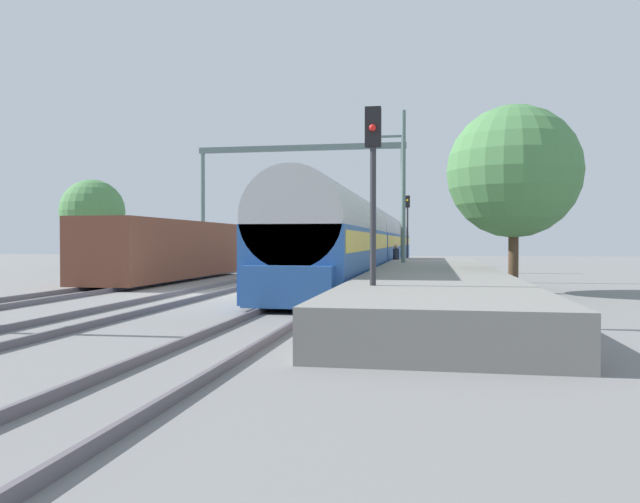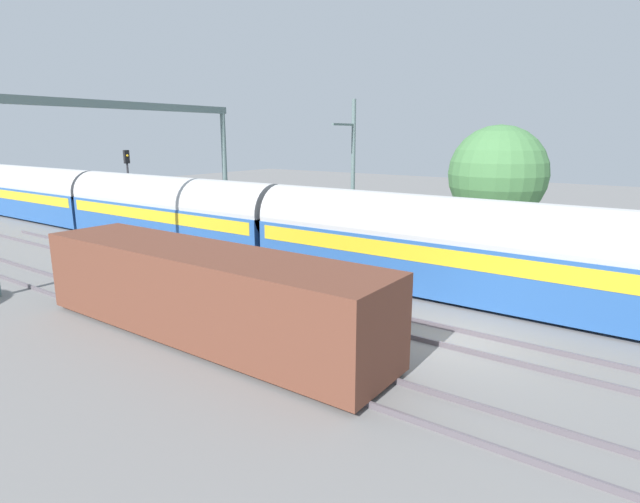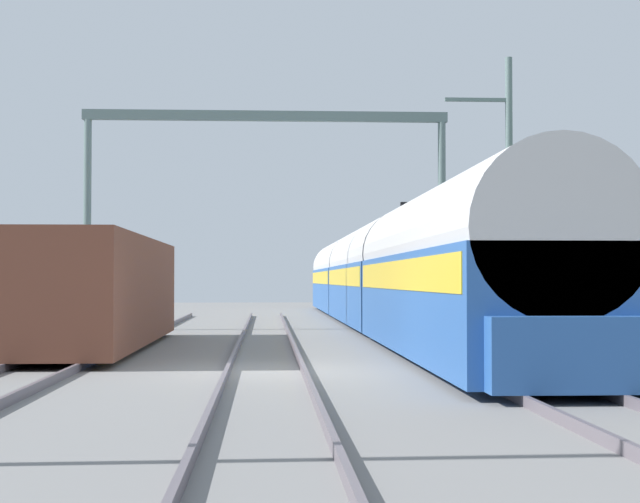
{
  "view_description": "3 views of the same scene",
  "coord_description": "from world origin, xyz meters",
  "px_view_note": "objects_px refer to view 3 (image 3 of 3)",
  "views": [
    {
      "loc": [
        8.05,
        -21.16,
        1.91
      ],
      "look_at": [
        4.36,
        -0.66,
        1.55
      ],
      "focal_mm": 34.79,
      "sensor_mm": 36.0,
      "label": 1
    },
    {
      "loc": [
        -14.63,
        -5.27,
        6.32
      ],
      "look_at": [
        1.79,
        6.46,
        1.67
      ],
      "focal_mm": 28.45,
      "sensor_mm": 36.0,
      "label": 2
    },
    {
      "loc": [
        0.01,
        -19.77,
        1.79
      ],
      "look_at": [
        2.18,
        21.21,
        2.93
      ],
      "focal_mm": 56.87,
      "sensor_mm": 36.0,
      "label": 3
    }
  ],
  "objects_px": {
    "railway_signal_far": "(404,244)",
    "person_crossing": "(459,303)",
    "freight_car": "(97,292)",
    "passenger_train": "(379,275)",
    "catenary_gantry": "(266,171)"
  },
  "relations": [
    {
      "from": "freight_car",
      "to": "person_crossing",
      "type": "xyz_separation_m",
      "value": [
        10.54,
        5.86,
        -0.44
      ]
    },
    {
      "from": "passenger_train",
      "to": "catenary_gantry",
      "type": "height_order",
      "value": "catenary_gantry"
    },
    {
      "from": "passenger_train",
      "to": "person_crossing",
      "type": "xyz_separation_m",
      "value": [
        1.82,
        -6.62,
        -0.94
      ]
    },
    {
      "from": "freight_car",
      "to": "person_crossing",
      "type": "bearing_deg",
      "value": 29.1
    },
    {
      "from": "catenary_gantry",
      "to": "person_crossing",
      "type": "bearing_deg",
      "value": -33.46
    },
    {
      "from": "person_crossing",
      "to": "railway_signal_far",
      "type": "distance_m",
      "value": 13.66
    },
    {
      "from": "passenger_train",
      "to": "catenary_gantry",
      "type": "relative_size",
      "value": 3.75
    },
    {
      "from": "catenary_gantry",
      "to": "railway_signal_far",
      "type": "bearing_deg",
      "value": 56.19
    },
    {
      "from": "railway_signal_far",
      "to": "catenary_gantry",
      "type": "relative_size",
      "value": 0.41
    },
    {
      "from": "freight_car",
      "to": "catenary_gantry",
      "type": "xyz_separation_m",
      "value": [
        4.36,
        9.95,
        4.21
      ]
    },
    {
      "from": "passenger_train",
      "to": "railway_signal_far",
      "type": "height_order",
      "value": "railway_signal_far"
    },
    {
      "from": "catenary_gantry",
      "to": "freight_car",
      "type": "bearing_deg",
      "value": -113.68
    },
    {
      "from": "passenger_train",
      "to": "railway_signal_far",
      "type": "bearing_deg",
      "value": 74.33
    },
    {
      "from": "railway_signal_far",
      "to": "person_crossing",
      "type": "bearing_deg",
      "value": -90.44
    },
    {
      "from": "passenger_train",
      "to": "freight_car",
      "type": "height_order",
      "value": "passenger_train"
    }
  ]
}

